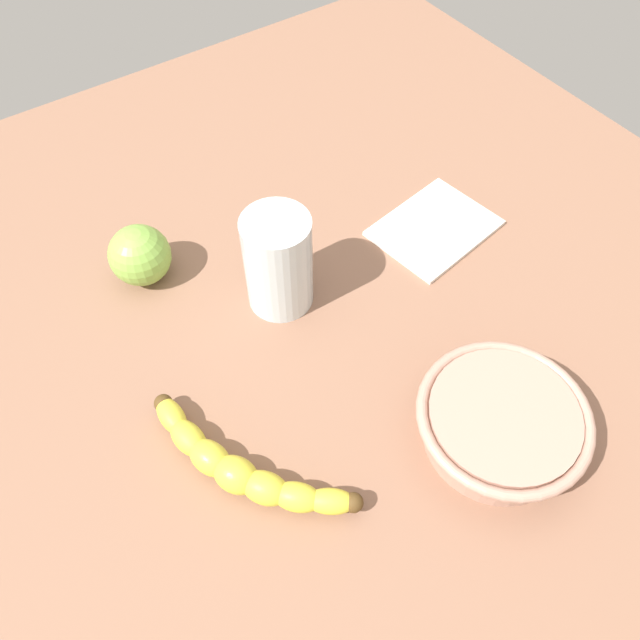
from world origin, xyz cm
name	(u,v)px	position (x,y,z in cm)	size (l,w,h in cm)	color
wooden_tabletop	(314,336)	(0.00, 0.00, 1.50)	(120.00, 120.00, 3.00)	#8B604A
banana	(241,467)	(-15.92, -10.69, 4.78)	(12.52, 22.16, 3.56)	yellow
smoothie_glass	(278,264)	(-0.67, 6.13, 9.13)	(7.82, 7.82, 12.69)	silver
ceramic_bowl	(501,423)	(7.66, -21.92, 6.10)	(17.38, 17.38, 5.24)	tan
green_apple_fruit	(140,255)	(-12.59, 18.53, 6.72)	(7.45, 7.45, 7.45)	#84B747
folded_napkin	(434,228)	(22.04, 4.22, 3.30)	(15.19, 11.63, 0.60)	white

